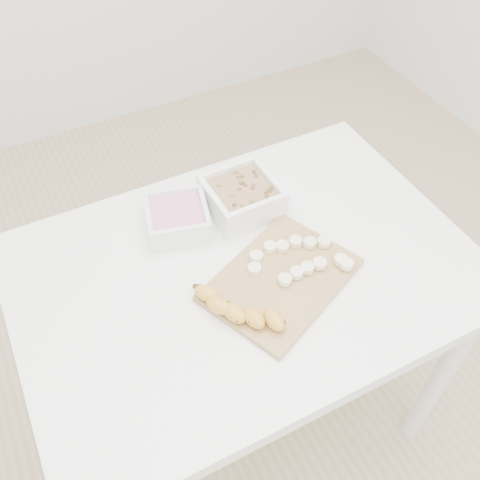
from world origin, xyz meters
name	(u,v)px	position (x,y,z in m)	size (l,w,h in m)	color
ground	(244,412)	(0.00, 0.00, 0.00)	(3.50, 3.50, 0.00)	#C6AD89
table	(246,293)	(0.00, 0.00, 0.65)	(1.00, 0.70, 0.75)	white
bowl_yogurt	(178,218)	(-0.09, 0.18, 0.78)	(0.17, 0.17, 0.07)	white
bowl_granola	(242,196)	(0.08, 0.17, 0.79)	(0.16, 0.16, 0.08)	white
cutting_board	(281,280)	(0.05, -0.07, 0.76)	(0.31, 0.22, 0.01)	#AB8C4E
banana	(241,310)	(-0.07, -0.11, 0.78)	(0.05, 0.19, 0.03)	gold
banana_slices	(299,258)	(0.11, -0.05, 0.77)	(0.21, 0.15, 0.02)	#F7EBBD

